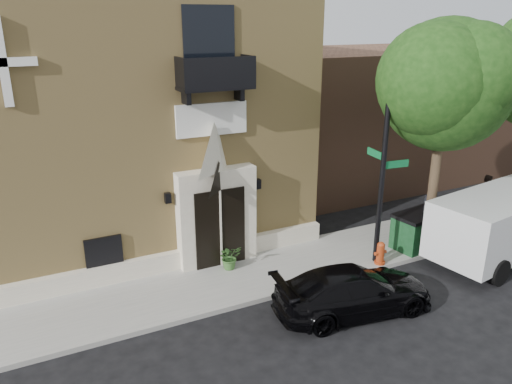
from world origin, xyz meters
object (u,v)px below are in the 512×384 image
Objects in this scene: cargo_van at (506,221)px; dumpster at (419,229)px; fire_hydrant at (380,253)px; black_sedan at (354,291)px; pedestrian_near at (425,219)px; street_sign at (383,168)px; pedestrian_far at (485,193)px.

dumpster is (-2.29, 1.62, -0.50)m from cargo_van.
black_sedan is at bearing -144.13° from fire_hydrant.
street_sign is at bearing -20.35° from pedestrian_near.
black_sedan is 5.83× the size of fire_hydrant.
pedestrian_near reaches higher than pedestrian_far.
cargo_van is at bearing -77.47° from black_sedan.
street_sign reaches higher than fire_hydrant.
street_sign is 2.85m from fire_hydrant.
dumpster is 5.23m from pedestrian_far.
street_sign is at bearing 82.71° from fire_hydrant.
street_sign reaches higher than pedestrian_far.
cargo_van reaches higher than pedestrian_far.
pedestrian_near is at bearing 14.12° from fire_hydrant.
pedestrian_near is at bearing -56.51° from black_sedan.
street_sign is at bearing 153.41° from cargo_van.
pedestrian_far is at bearing 19.81° from street_sign.
black_sedan is 10.20m from pedestrian_far.
pedestrian_far is (7.08, 1.66, -2.44)m from street_sign.
black_sedan is 2.94× the size of pedestrian_far.
black_sedan is 5.41m from pedestrian_near.
fire_hydrant is 2.59m from pedestrian_near.
street_sign is 3.31m from dumpster.
pedestrian_far is at bearing 167.10° from pedestrian_near.
pedestrian_near is (4.86, 2.35, 0.40)m from black_sedan.
fire_hydrant is at bearing 156.75° from cargo_van.
cargo_van is 0.93× the size of street_sign.
black_sedan reaches higher than fire_hydrant.
pedestrian_near reaches higher than dumpster.
dumpster is (2.10, 0.47, 0.26)m from fire_hydrant.
dumpster is 1.34× the size of pedestrian_far.
cargo_van is 3.83× the size of pedestrian_far.
cargo_van is 7.60× the size of fire_hydrant.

